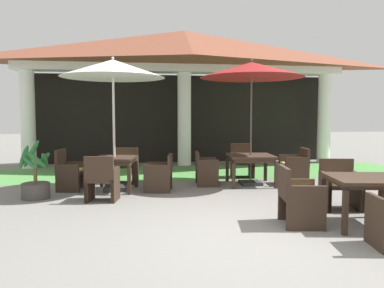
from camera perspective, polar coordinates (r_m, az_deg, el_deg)
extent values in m
plane|color=gray|center=(5.19, 8.76, -14.00)|extent=(60.00, 60.00, 0.00)
cylinder|color=white|center=(12.57, -23.97, 3.48)|extent=(0.44, 0.44, 3.03)
cylinder|color=white|center=(12.17, -1.19, 3.84)|extent=(0.44, 0.44, 3.03)
cylinder|color=white|center=(13.64, 19.71, 3.65)|extent=(0.44, 0.44, 3.03)
cube|color=white|center=(12.27, -1.21, 11.51)|extent=(10.59, 0.70, 0.24)
pyramid|color=brown|center=(12.37, -1.21, 14.59)|extent=(10.99, 3.05, 1.10)
cube|color=black|center=(13.07, -1.66, 3.88)|extent=(10.39, 0.16, 3.03)
cube|color=#519347|center=(10.69, -0.15, -4.37)|extent=(12.79, 2.78, 0.01)
cube|color=#38281E|center=(8.83, 9.02, -1.82)|extent=(1.12, 1.12, 0.05)
cube|color=#38281E|center=(8.84, 9.02, -2.26)|extent=(1.03, 1.03, 0.09)
cube|color=#38281E|center=(8.33, 6.43, -4.93)|extent=(0.08, 0.08, 0.57)
cube|color=#38281E|center=(8.54, 12.84, -4.79)|extent=(0.08, 0.08, 0.57)
cube|color=#38281E|center=(9.27, 5.45, -3.98)|extent=(0.08, 0.08, 0.57)
cube|color=#38281E|center=(9.46, 11.25, -3.87)|extent=(0.08, 0.08, 0.57)
cube|color=#2D2D2D|center=(8.93, 8.97, -5.96)|extent=(0.48, 0.48, 0.08)
cylinder|color=#4C4742|center=(8.79, 9.07, 2.35)|extent=(0.04, 0.04, 2.66)
cone|color=maroon|center=(8.85, 9.18, 11.21)|extent=(2.41, 2.41, 0.36)
sphere|color=#4C4742|center=(8.87, 9.20, 12.57)|extent=(0.06, 0.06, 0.06)
cube|color=#38281E|center=(9.88, 7.75, -2.88)|extent=(0.59, 0.56, 0.07)
cube|color=#E0CC7F|center=(9.87, 7.76, -2.53)|extent=(0.54, 0.52, 0.05)
cube|color=#38281E|center=(10.08, 7.52, -1.22)|extent=(0.55, 0.11, 0.46)
cube|color=#38281E|center=(9.94, 9.18, -3.22)|extent=(0.10, 0.52, 0.65)
cube|color=#38281E|center=(9.84, 6.30, -3.26)|extent=(0.10, 0.52, 0.65)
cube|color=#38281E|center=(9.73, 9.41, -4.27)|extent=(0.06, 0.06, 0.35)
cube|color=#38281E|center=(9.64, 6.57, -4.32)|extent=(0.06, 0.06, 0.35)
cube|color=#38281E|center=(10.18, 8.85, -3.88)|extent=(0.06, 0.06, 0.35)
cube|color=#38281E|center=(10.09, 6.13, -3.93)|extent=(0.06, 0.06, 0.35)
cube|color=#38281E|center=(9.14, 15.40, -3.32)|extent=(0.61, 0.59, 0.07)
cube|color=#E0CC7F|center=(9.13, 15.41, -2.95)|extent=(0.56, 0.54, 0.05)
cube|color=#38281E|center=(9.20, 16.99, -1.84)|extent=(0.11, 0.55, 0.40)
cube|color=#38281E|center=(8.91, 15.90, -4.11)|extent=(0.57, 0.11, 0.68)
cube|color=#38281E|center=(9.39, 14.90, -3.67)|extent=(0.57, 0.11, 0.68)
cube|color=#38281E|center=(8.86, 14.29, -5.06)|extent=(0.06, 0.06, 0.40)
cube|color=#38281E|center=(9.32, 13.40, -4.58)|extent=(0.06, 0.06, 0.40)
cube|color=#38281E|center=(9.03, 17.41, -4.96)|extent=(0.06, 0.06, 0.40)
cube|color=#38281E|center=(9.48, 16.38, -4.49)|extent=(0.06, 0.06, 0.40)
cube|color=#38281E|center=(8.72, 2.29, -3.83)|extent=(0.54, 0.64, 0.07)
cube|color=#E0CC7F|center=(8.71, 2.29, -3.44)|extent=(0.50, 0.59, 0.05)
cube|color=#38281E|center=(8.67, 0.80, -2.44)|extent=(0.11, 0.60, 0.36)
cube|color=#38281E|center=(9.00, 2.13, -4.02)|extent=(0.50, 0.10, 0.63)
cube|color=#38281E|center=(8.45, 2.46, -4.57)|extent=(0.50, 0.10, 0.63)
cube|color=#38281E|center=(9.04, 3.52, -4.90)|extent=(0.06, 0.06, 0.35)
cube|color=#38281E|center=(8.51, 3.93, -5.48)|extent=(0.06, 0.06, 0.35)
cube|color=#38281E|center=(9.00, 0.74, -4.93)|extent=(0.06, 0.06, 0.35)
cube|color=#38281E|center=(8.47, 0.97, -5.52)|extent=(0.06, 0.06, 0.35)
cube|color=#38281E|center=(8.20, -11.88, -2.15)|extent=(1.00, 1.00, 0.05)
cube|color=#38281E|center=(8.20, -11.87, -2.57)|extent=(0.92, 0.92, 0.07)
cube|color=#38281E|center=(7.98, -15.31, -5.32)|extent=(0.08, 0.08, 0.62)
cube|color=#38281E|center=(7.78, -9.67, -5.47)|extent=(0.08, 0.08, 0.62)
cube|color=#38281E|center=(8.73, -13.75, -4.46)|extent=(0.08, 0.08, 0.62)
cube|color=#38281E|center=(8.55, -8.59, -4.57)|extent=(0.08, 0.08, 0.62)
cube|color=#2D2D2D|center=(8.30, -11.80, -6.71)|extent=(0.46, 0.46, 0.10)
cylinder|color=beige|center=(8.15, -11.94, 1.94)|extent=(0.05, 0.05, 2.60)
cone|color=white|center=(8.21, -12.09, 11.31)|extent=(2.22, 2.22, 0.38)
sphere|color=beige|center=(8.24, -12.12, 12.84)|extent=(0.06, 0.06, 0.06)
cube|color=#38281E|center=(8.52, -18.11, -4.22)|extent=(0.58, 0.60, 0.07)
cube|color=#E0CC7F|center=(8.51, -18.12, -3.82)|extent=(0.54, 0.55, 0.05)
cube|color=#38281E|center=(8.57, -19.60, -2.38)|extent=(0.15, 0.52, 0.47)
cube|color=#38281E|center=(8.76, -17.55, -4.56)|extent=(0.50, 0.15, 0.60)
cube|color=#38281E|center=(8.31, -18.67, -5.07)|extent=(0.50, 0.15, 0.60)
cube|color=#38281E|center=(8.70, -16.16, -5.42)|extent=(0.06, 0.06, 0.35)
cube|color=#38281E|center=(8.26, -17.18, -5.96)|extent=(0.06, 0.06, 0.35)
cube|color=#38281E|center=(8.84, -18.92, -5.32)|extent=(0.06, 0.06, 0.35)
cube|color=#38281E|center=(8.42, -20.05, -5.84)|extent=(0.06, 0.06, 0.35)
cube|color=#38281E|center=(8.06, -5.22, -4.46)|extent=(0.64, 0.62, 0.07)
cube|color=#E0CC7F|center=(8.05, -5.22, -4.03)|extent=(0.59, 0.57, 0.05)
cube|color=#38281E|center=(8.00, -3.39, -2.92)|extent=(0.15, 0.53, 0.37)
cube|color=#38281E|center=(7.84, -5.44, -5.41)|extent=(0.56, 0.16, 0.60)
cube|color=#38281E|center=(8.32, -5.00, -4.83)|extent=(0.56, 0.16, 0.60)
cube|color=#38281E|center=(7.90, -7.24, -6.24)|extent=(0.06, 0.06, 0.36)
cube|color=#38281E|center=(8.37, -6.71, -5.64)|extent=(0.06, 0.06, 0.36)
cube|color=#38281E|center=(7.84, -3.60, -6.30)|extent=(0.06, 0.06, 0.36)
cube|color=#38281E|center=(8.31, -3.27, -5.69)|extent=(0.06, 0.06, 0.36)
cube|color=#38281E|center=(7.32, -13.64, -5.31)|extent=(0.62, 0.58, 0.07)
cube|color=#E0CC7F|center=(7.31, -13.65, -4.85)|extent=(0.57, 0.54, 0.05)
cube|color=#38281E|center=(7.07, -14.18, -3.61)|extent=(0.55, 0.15, 0.43)
cube|color=#38281E|center=(7.41, -15.53, -5.98)|extent=(0.15, 0.50, 0.64)
cube|color=#38281E|center=(7.28, -11.70, -6.10)|extent=(0.15, 0.50, 0.64)
cube|color=#38281E|center=(7.64, -14.95, -6.65)|extent=(0.06, 0.06, 0.38)
cube|color=#38281E|center=(7.51, -11.34, -6.77)|extent=(0.06, 0.06, 0.38)
cube|color=#38281E|center=(7.23, -15.97, -7.30)|extent=(0.06, 0.06, 0.38)
cube|color=#38281E|center=(7.09, -12.17, -7.45)|extent=(0.06, 0.06, 0.38)
cube|color=#38281E|center=(9.15, -10.41, -3.25)|extent=(0.67, 0.62, 0.07)
cube|color=#E0CC7F|center=(9.15, -10.42, -2.87)|extent=(0.62, 0.57, 0.05)
cube|color=#38281E|center=(9.36, -10.11, -1.70)|extent=(0.59, 0.16, 0.37)
cube|color=#38281E|center=(9.11, -8.70, -3.95)|extent=(0.15, 0.53, 0.64)
cube|color=#38281E|center=(9.23, -12.07, -3.89)|extent=(0.15, 0.53, 0.64)
cube|color=#38281E|center=(8.91, -9.03, -4.95)|extent=(0.06, 0.06, 0.39)
cube|color=#38281E|center=(9.02, -12.38, -4.87)|extent=(0.06, 0.06, 0.39)
cube|color=#38281E|center=(9.36, -8.47, -4.48)|extent=(0.06, 0.06, 0.39)
cube|color=#38281E|center=(9.47, -11.67, -4.42)|extent=(0.06, 0.06, 0.39)
cube|color=#38281E|center=(6.06, 25.18, -4.87)|extent=(1.15, 1.15, 0.05)
cube|color=#38281E|center=(6.07, 25.16, -5.35)|extent=(1.06, 1.06, 0.05)
cube|color=#38281E|center=(5.54, 22.53, -9.76)|extent=(0.08, 0.08, 0.62)
cube|color=#38281E|center=(6.40, 19.49, -7.79)|extent=(0.08, 0.08, 0.62)
cube|color=#38281E|center=(6.74, 27.13, -7.41)|extent=(0.08, 0.08, 0.62)
cube|color=#38281E|center=(5.80, 16.47, -7.82)|extent=(0.65, 0.70, 0.07)
cube|color=#E0CC7F|center=(5.79, 16.48, -7.24)|extent=(0.60, 0.64, 0.05)
cube|color=#38281E|center=(5.69, 14.01, -5.49)|extent=(0.16, 0.62, 0.42)
cube|color=#38281E|center=(6.09, 15.74, -8.19)|extent=(0.56, 0.15, 0.65)
cube|color=#38281E|center=(5.55, 17.22, -9.46)|extent=(0.56, 0.15, 0.65)
cube|color=#38281E|center=(6.18, 18.00, -9.29)|extent=(0.06, 0.06, 0.39)
cube|color=#38281E|center=(5.66, 19.64, -10.59)|extent=(0.06, 0.06, 0.39)
cube|color=#38281E|center=(6.06, 13.42, -9.47)|extent=(0.06, 0.06, 0.39)
cube|color=#38281E|center=(5.53, 14.64, -10.83)|extent=(0.06, 0.06, 0.39)
cube|color=#38281E|center=(5.19, 26.51, -10.69)|extent=(0.14, 0.52, 0.65)
cube|color=#38281E|center=(5.43, 25.49, -11.39)|extent=(0.06, 0.06, 0.39)
cube|color=#38281E|center=(6.97, 21.98, -5.93)|extent=(0.68, 0.62, 0.07)
cube|color=#E0CC7F|center=(6.96, 21.99, -5.44)|extent=(0.62, 0.57, 0.05)
cube|color=#38281E|center=(7.16, 21.34, -3.72)|extent=(0.60, 0.16, 0.40)
cube|color=#38281E|center=(7.09, 24.09, -6.63)|extent=(0.15, 0.54, 0.65)
cube|color=#38281E|center=(6.89, 19.76, -6.81)|extent=(0.15, 0.54, 0.65)
cube|color=#38281E|center=(6.89, 24.77, -8.06)|extent=(0.06, 0.06, 0.39)
cube|color=#38281E|center=(6.70, 20.44, -8.29)|extent=(0.06, 0.06, 0.39)
cube|color=#38281E|center=(7.32, 23.28, -7.30)|extent=(0.06, 0.06, 0.39)
cube|color=#38281E|center=(7.14, 19.19, -7.48)|extent=(0.06, 0.06, 0.39)
cylinder|color=#47423D|center=(7.98, -22.94, -6.65)|extent=(0.54, 0.54, 0.31)
cylinder|color=brown|center=(7.93, -23.00, -4.44)|extent=(0.07, 0.07, 0.32)
ellipsoid|color=#286B33|center=(7.85, -21.76, -2.27)|extent=(0.12, 0.43, 0.36)
ellipsoid|color=#286B33|center=(8.00, -21.94, -2.19)|extent=(0.40, 0.36, 0.36)
ellipsoid|color=#286B33|center=(8.01, -23.49, -1.35)|extent=(0.37, 0.31, 0.57)
ellipsoid|color=#286B33|center=(7.96, -24.48, -1.81)|extent=(0.15, 0.49, 0.48)
ellipsoid|color=#286B33|center=(7.77, -23.73, -2.66)|extent=(0.38, 0.22, 0.30)
ellipsoid|color=#286B33|center=(7.72, -22.83, -2.26)|extent=(0.41, 0.27, 0.40)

